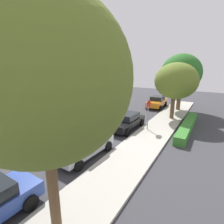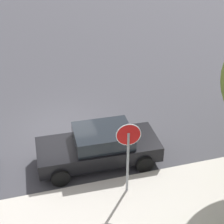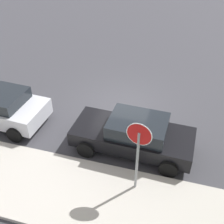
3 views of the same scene
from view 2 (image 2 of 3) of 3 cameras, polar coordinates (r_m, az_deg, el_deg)
name	(u,v)px [view 2 (image 2 of 3)]	position (r m, az deg, el deg)	size (l,w,h in m)	color
ground_plane	(62,129)	(14.68, -8.28, -2.75)	(60.00, 60.00, 0.00)	#38383D
sidewalk_curb	(87,218)	(10.82, -4.11, -17.16)	(32.00, 2.77, 0.14)	#B2ADA3
stop_sign	(128,148)	(10.39, 2.70, -5.98)	(0.75, 0.13, 2.72)	gray
parked_car_black	(99,146)	(12.36, -2.10, -5.69)	(4.41, 2.10, 1.40)	black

